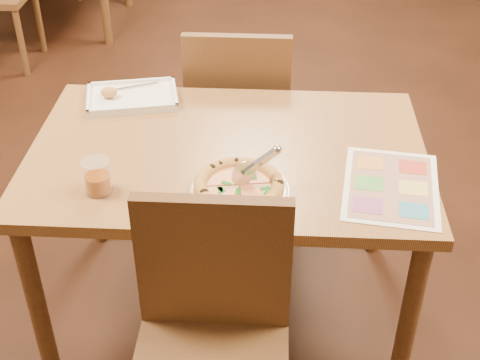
# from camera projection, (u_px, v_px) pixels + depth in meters

# --- Properties ---
(dining_table) EXTENTS (1.30, 0.85, 0.72)m
(dining_table) POSITION_uv_depth(u_px,v_px,m) (228.00, 171.00, 2.24)
(dining_table) COLOR #A27740
(dining_table) RESTS_ON ground
(chair_near) EXTENTS (0.42, 0.42, 0.47)m
(chair_near) POSITION_uv_depth(u_px,v_px,m) (212.00, 319.00, 1.79)
(chair_near) COLOR brown
(chair_near) RESTS_ON ground
(chair_far) EXTENTS (0.42, 0.42, 0.47)m
(chair_far) POSITION_uv_depth(u_px,v_px,m) (238.00, 102.00, 2.77)
(chair_far) COLOR brown
(chair_far) RESTS_ON ground
(plate) EXTENTS (0.35, 0.35, 0.02)m
(plate) POSITION_uv_depth(u_px,v_px,m) (240.00, 192.00, 1.99)
(plate) COLOR white
(plate) RESTS_ON dining_table
(pizza) EXTENTS (0.27, 0.27, 0.04)m
(pizza) POSITION_uv_depth(u_px,v_px,m) (239.00, 186.00, 1.97)
(pizza) COLOR #E4AF4D
(pizza) RESTS_ON plate
(pizza_cutter) EXTENTS (0.14, 0.10, 0.09)m
(pizza_cutter) POSITION_uv_depth(u_px,v_px,m) (255.00, 166.00, 1.95)
(pizza_cutter) COLOR silver
(pizza_cutter) RESTS_ON pizza
(appetizer_tray) EXTENTS (0.37, 0.29, 0.06)m
(appetizer_tray) POSITION_uv_depth(u_px,v_px,m) (131.00, 98.00, 2.45)
(appetizer_tray) COLOR white
(appetizer_tray) RESTS_ON dining_table
(glass_tumbler) EXTENTS (0.08, 0.08, 0.11)m
(glass_tumbler) POSITION_uv_depth(u_px,v_px,m) (98.00, 178.00, 1.97)
(glass_tumbler) COLOR #8F410B
(glass_tumbler) RESTS_ON dining_table
(menu) EXTENTS (0.33, 0.43, 0.00)m
(menu) POSITION_uv_depth(u_px,v_px,m) (391.00, 186.00, 2.02)
(menu) COLOR white
(menu) RESTS_ON dining_table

